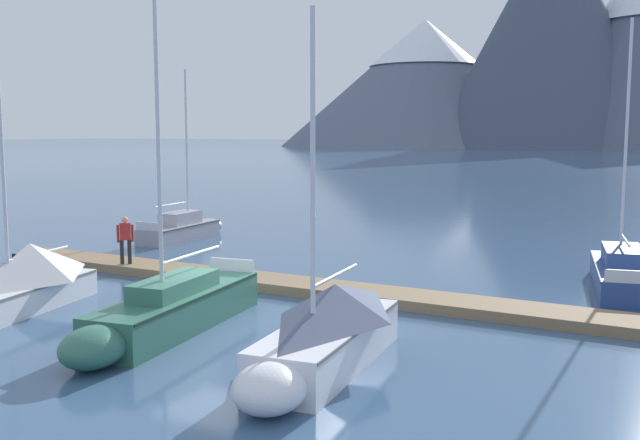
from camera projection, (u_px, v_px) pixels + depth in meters
ground_plane at (213, 318)px, 19.64m from camera, size 700.00×700.00×0.00m
mountain_west_summit at (424, 81)px, 240.87m from camera, size 94.34×94.34×41.09m
mountain_central_massif at (552, 29)px, 212.73m from camera, size 69.79×69.79×67.44m
dock at (290, 285)px, 23.12m from camera, size 24.02×2.07×0.30m
sailboat_nearest_berth at (184, 228)px, 33.96m from camera, size 1.92×5.72×7.77m
sailboat_second_berth at (22, 279)px, 20.49m from camera, size 2.81×5.73×7.28m
sailboat_mid_dock_port at (167, 311)px, 18.01m from camera, size 2.45×7.44×8.01m
sailboat_mid_dock_starboard at (325, 331)px, 15.34m from camera, size 2.27×6.35×7.34m
sailboat_far_berth at (621, 270)px, 23.48m from camera, size 2.80×7.02×8.51m
person_on_dock at (125, 237)px, 25.81m from camera, size 0.45×0.44×1.69m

